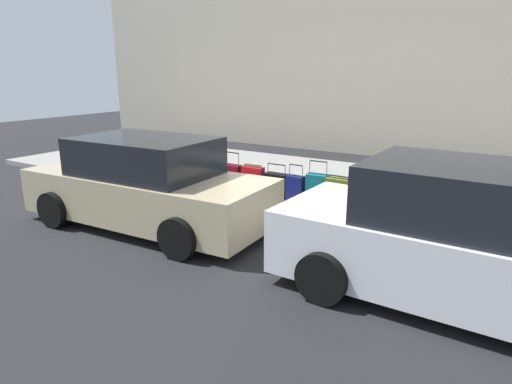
# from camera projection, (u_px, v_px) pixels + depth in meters

# --- Properties ---
(ground_plane) EXTENTS (40.00, 40.00, 0.00)m
(ground_plane) POSITION_uv_depth(u_px,v_px,m) (269.00, 216.00, 8.43)
(ground_plane) COLOR black
(sidewalk_curb) EXTENTS (18.00, 5.00, 0.14)m
(sidewalk_curb) POSITION_uv_depth(u_px,v_px,m) (323.00, 185.00, 10.45)
(sidewalk_curb) COLOR gray
(sidewalk_curb) RESTS_ON ground_plane
(suitcase_black_0) EXTENTS (0.37, 0.26, 0.73)m
(suitcase_black_0) POSITION_uv_depth(u_px,v_px,m) (448.00, 216.00, 7.16)
(suitcase_black_0) COLOR black
(suitcase_black_0) RESTS_ON sidewalk_curb
(suitcase_red_1) EXTENTS (0.39, 0.23, 0.87)m
(suitcase_red_1) POSITION_uv_depth(u_px,v_px,m) (421.00, 209.00, 7.39)
(suitcase_red_1) COLOR red
(suitcase_red_1) RESTS_ON sidewalk_curb
(suitcase_maroon_2) EXTENTS (0.40, 0.21, 0.63)m
(suitcase_maroon_2) POSITION_uv_depth(u_px,v_px,m) (393.00, 207.00, 7.56)
(suitcase_maroon_2) COLOR maroon
(suitcase_maroon_2) RESTS_ON sidewalk_curb
(suitcase_silver_3) EXTENTS (0.43, 0.21, 0.81)m
(suitcase_silver_3) POSITION_uv_depth(u_px,v_px,m) (366.00, 204.00, 7.78)
(suitcase_silver_3) COLOR #9EA0A8
(suitcase_silver_3) RESTS_ON sidewalk_curb
(suitcase_olive_4) EXTENTS (0.48, 0.25, 0.72)m
(suitcase_olive_4) POSITION_uv_depth(u_px,v_px,m) (339.00, 196.00, 8.02)
(suitcase_olive_4) COLOR #59601E
(suitcase_olive_4) RESTS_ON sidewalk_curb
(suitcase_teal_5) EXTENTS (0.41, 0.26, 0.92)m
(suitcase_teal_5) POSITION_uv_depth(u_px,v_px,m) (317.00, 191.00, 8.40)
(suitcase_teal_5) COLOR #0F606B
(suitcase_teal_5) RESTS_ON sidewalk_curb
(suitcase_navy_6) EXTENTS (0.35, 0.20, 0.81)m
(suitcase_navy_6) POSITION_uv_depth(u_px,v_px,m) (295.00, 190.00, 8.58)
(suitcase_navy_6) COLOR navy
(suitcase_navy_6) RESTS_ON sidewalk_curb
(suitcase_black_7) EXTENTS (0.47, 0.23, 0.76)m
(suitcase_black_7) POSITION_uv_depth(u_px,v_px,m) (276.00, 187.00, 8.86)
(suitcase_black_7) COLOR black
(suitcase_black_7) RESTS_ON sidewalk_curb
(suitcase_red_8) EXTENTS (0.46, 0.21, 0.70)m
(suitcase_red_8) POSITION_uv_depth(u_px,v_px,m) (253.00, 182.00, 9.06)
(suitcase_red_8) COLOR red
(suitcase_red_8) RESTS_ON sidewalk_curb
(suitcase_maroon_9) EXTENTS (0.46, 0.24, 0.91)m
(suitcase_maroon_9) POSITION_uv_depth(u_px,v_px,m) (232.00, 179.00, 9.29)
(suitcase_maroon_9) COLOR maroon
(suitcase_maroon_9) RESTS_ON sidewalk_curb
(suitcase_silver_10) EXTENTS (0.40, 0.28, 0.85)m
(suitcase_silver_10) POSITION_uv_depth(u_px,v_px,m) (217.00, 178.00, 9.62)
(suitcase_silver_10) COLOR #9EA0A8
(suitcase_silver_10) RESTS_ON sidewalk_curb
(suitcase_olive_11) EXTENTS (0.38, 0.24, 0.77)m
(suitcase_olive_11) POSITION_uv_depth(u_px,v_px,m) (199.00, 173.00, 9.77)
(suitcase_olive_11) COLOR #59601E
(suitcase_olive_11) RESTS_ON sidewalk_curb
(fire_hydrant) EXTENTS (0.39, 0.21, 0.82)m
(fire_hydrant) POSITION_uv_depth(u_px,v_px,m) (176.00, 166.00, 10.10)
(fire_hydrant) COLOR #99999E
(fire_hydrant) RESTS_ON sidewalk_curb
(bollard_post) EXTENTS (0.14, 0.14, 0.94)m
(bollard_post) POSITION_uv_depth(u_px,v_px,m) (148.00, 162.00, 10.34)
(bollard_post) COLOR brown
(bollard_post) RESTS_ON sidewalk_curb
(parked_car_white_0) EXTENTS (4.38, 2.11, 1.67)m
(parked_car_white_0) POSITION_uv_depth(u_px,v_px,m) (464.00, 241.00, 5.10)
(parked_car_white_0) COLOR silver
(parked_car_white_0) RESTS_ON ground_plane
(parked_car_beige_1) EXTENTS (4.55, 2.11, 1.58)m
(parked_car_beige_1) POSITION_uv_depth(u_px,v_px,m) (147.00, 185.00, 7.71)
(parked_car_beige_1) COLOR tan
(parked_car_beige_1) RESTS_ON ground_plane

